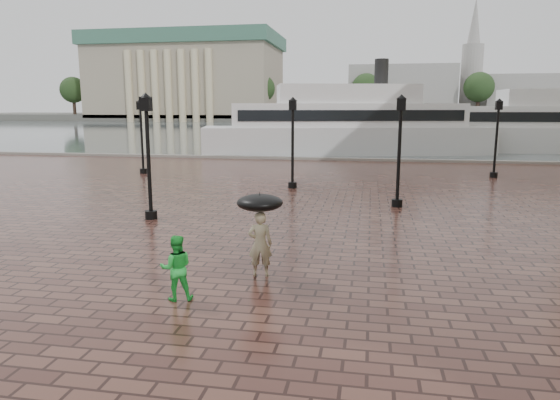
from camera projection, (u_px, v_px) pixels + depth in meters
name	position (u px, v px, depth m)	size (l,w,h in m)	color
ground	(239.00, 376.00, 7.60)	(300.00, 300.00, 0.00)	#3C201B
harbour_water	(362.00, 129.00, 96.60)	(240.00, 240.00, 0.00)	#434C51
quay_edge	(346.00, 160.00, 38.55)	(80.00, 0.60, 0.30)	slate
far_shore	(366.00, 117.00, 162.20)	(300.00, 60.00, 2.00)	#4C4C47
museum	(187.00, 75.00, 154.63)	(57.00, 32.50, 26.00)	gray
distant_skyline	(537.00, 88.00, 142.51)	(102.50, 22.00, 33.00)	#9B9893
far_trees	(366.00, 88.00, 139.38)	(188.00, 8.00, 13.50)	#2D2119
street_lamps	(299.00, 143.00, 24.48)	(21.44, 14.44, 4.40)	black
adult_pedestrian	(260.00, 244.00, 11.97)	(0.58, 0.38, 1.60)	tan
child_pedestrian	(176.00, 268.00, 10.49)	(0.68, 0.53, 1.40)	green
ferry_near	(346.00, 126.00, 43.82)	(25.58, 11.91, 8.16)	silver
umbrella	(260.00, 203.00, 11.78)	(1.10, 1.10, 1.12)	black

